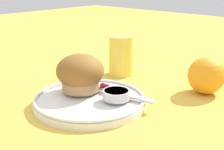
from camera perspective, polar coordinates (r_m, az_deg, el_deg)
ground_plane at (r=0.65m, az=-4.61°, el=-5.31°), size 3.00×3.00×0.00m
plate at (r=0.64m, az=-3.99°, el=-4.67°), size 0.23×0.23×0.02m
muffin at (r=0.66m, az=-5.82°, el=0.30°), size 0.10×0.10×0.08m
cream_ramekin at (r=0.61m, az=0.79°, el=-3.50°), size 0.05×0.05×0.02m
berry_pair at (r=0.66m, az=-1.30°, el=-2.11°), size 0.03×0.01×0.01m
butter_knife at (r=0.65m, az=0.09°, el=-2.99°), size 0.20×0.04×0.00m
orange_fruit at (r=0.72m, az=16.85°, el=-0.08°), size 0.08×0.08×0.08m
juice_glass at (r=0.82m, az=1.68°, el=3.57°), size 0.07×0.07×0.10m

